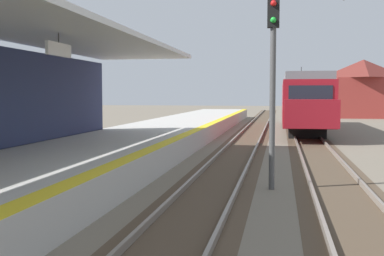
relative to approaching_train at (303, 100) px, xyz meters
name	(u,v)px	position (x,y,z in m)	size (l,w,h in m)	color
station_platform	(86,160)	(-7.80, -20.58, -1.73)	(5.00, 80.00, 0.91)	#B7B5AD
track_pair_nearest_platform	(233,160)	(-3.40, -16.58, -2.13)	(2.34, 120.00, 0.16)	#4C3D2D
track_pair_middle	(322,162)	(0.00, -16.58, -2.13)	(2.34, 120.00, 0.16)	#4C3D2D
approaching_train	(303,100)	(0.00, 0.00, 0.00)	(2.93, 19.60, 4.76)	maroon
rail_signal_post	(273,73)	(-1.79, -22.06, 1.02)	(0.32, 0.34, 5.20)	#4C4C4C
distant_trackside_house	(363,88)	(7.33, 20.52, 1.16)	(6.60, 5.28, 6.40)	maroon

